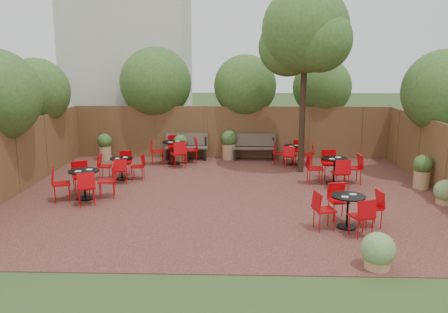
{
  "coord_description": "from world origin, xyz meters",
  "views": [
    {
      "loc": [
        0.27,
        -12.65,
        3.78
      ],
      "look_at": [
        -0.16,
        0.5,
        1.0
      ],
      "focal_mm": 37.36,
      "sensor_mm": 36.0,
      "label": 1
    }
  ],
  "objects": [
    {
      "name": "overhang_foliage",
      "position": [
        -1.62,
        2.94,
        2.75
      ],
      "size": [
        15.74,
        10.74,
        2.79
      ],
      "color": "#31561B",
      "rests_on": "ground"
    },
    {
      "name": "fence_right",
      "position": [
        6.0,
        0.0,
        1.0
      ],
      "size": [
        0.08,
        10.0,
        2.0
      ],
      "primitive_type": "cube",
      "color": "brown",
      "rests_on": "ground"
    },
    {
      "name": "courtyard_paving",
      "position": [
        0.0,
        0.0,
        0.01
      ],
      "size": [
        12.0,
        10.0,
        0.02
      ],
      "primitive_type": "cube",
      "color": "#3B1A18",
      "rests_on": "ground"
    },
    {
      "name": "ground",
      "position": [
        0.0,
        0.0,
        0.0
      ],
      "size": [
        80.0,
        80.0,
        0.0
      ],
      "primitive_type": "plane",
      "color": "#354F23",
      "rests_on": "ground"
    },
    {
      "name": "planters",
      "position": [
        -0.25,
        3.63,
        0.58
      ],
      "size": [
        10.96,
        4.48,
        1.1
      ],
      "color": "tan",
      "rests_on": "courtyard_paving"
    },
    {
      "name": "park_bench_left",
      "position": [
        -1.71,
        4.63,
        0.53
      ],
      "size": [
        1.62,
        0.6,
        0.98
      ],
      "rotation": [
        0.0,
        0.0,
        0.05
      ],
      "color": "brown",
      "rests_on": "courtyard_paving"
    },
    {
      "name": "fence_left",
      "position": [
        -6.0,
        0.0,
        1.0
      ],
      "size": [
        0.08,
        10.0,
        2.0
      ],
      "primitive_type": "cube",
      "color": "brown",
      "rests_on": "ground"
    },
    {
      "name": "park_bench_right",
      "position": [
        0.86,
        4.63,
        0.52
      ],
      "size": [
        1.57,
        0.51,
        0.97
      ],
      "rotation": [
        0.0,
        0.0,
        0.01
      ],
      "color": "brown",
      "rests_on": "courtyard_paving"
    },
    {
      "name": "fence_back",
      "position": [
        0.0,
        5.0,
        1.0
      ],
      "size": [
        12.0,
        0.08,
        2.0
      ],
      "primitive_type": "cube",
      "color": "brown",
      "rests_on": "ground"
    },
    {
      "name": "bistro_tables",
      "position": [
        -0.28,
        1.16,
        0.47
      ],
      "size": [
        8.77,
        8.02,
        0.94
      ],
      "color": "black",
      "rests_on": "courtyard_paving"
    },
    {
      "name": "neighbour_building",
      "position": [
        -4.5,
        8.0,
        4.0
      ],
      "size": [
        5.0,
        4.0,
        8.0
      ],
      "primitive_type": "cube",
      "color": "beige",
      "rests_on": "ground"
    },
    {
      "name": "courtyard_tree",
      "position": [
        2.36,
        2.73,
        4.49
      ],
      "size": [
        2.89,
        2.8,
        6.06
      ],
      "rotation": [
        0.0,
        0.0,
        -0.15
      ],
      "color": "black",
      "rests_on": "courtyard_paving"
    },
    {
      "name": "low_shrubs",
      "position": [
        4.54,
        -3.26,
        0.33
      ],
      "size": [
        3.5,
        4.55,
        0.68
      ],
      "color": "tan",
      "rests_on": "courtyard_paving"
    }
  ]
}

